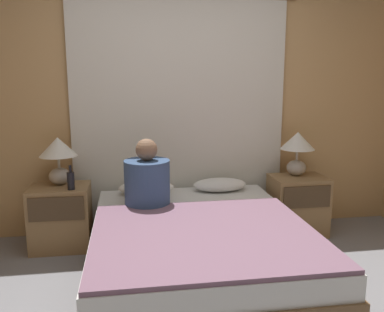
# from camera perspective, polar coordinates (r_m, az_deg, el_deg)

# --- Properties ---
(wall_back) EXTENTS (4.64, 0.06, 2.50)m
(wall_back) POSITION_cam_1_polar(r_m,az_deg,el_deg) (4.01, -1.81, 7.11)
(wall_back) COLOR tan
(wall_back) RESTS_ON ground_plane
(curtain_panel) EXTENTS (2.27, 0.02, 2.28)m
(curtain_panel) POSITION_cam_1_polar(r_m,az_deg,el_deg) (3.96, -1.69, 5.37)
(curtain_panel) COLOR silver
(curtain_panel) RESTS_ON ground_plane
(bed) EXTENTS (1.59, 1.99, 0.45)m
(bed) POSITION_cam_1_polar(r_m,az_deg,el_deg) (3.18, 0.86, -13.10)
(bed) COLOR brown
(bed) RESTS_ON ground_plane
(nightstand_left) EXTENTS (0.52, 0.41, 0.57)m
(nightstand_left) POSITION_cam_1_polar(r_m,az_deg,el_deg) (3.87, -17.92, -8.15)
(nightstand_left) COLOR #937047
(nightstand_left) RESTS_ON ground_plane
(nightstand_right) EXTENTS (0.52, 0.41, 0.57)m
(nightstand_right) POSITION_cam_1_polar(r_m,az_deg,el_deg) (4.15, 14.59, -6.67)
(nightstand_right) COLOR #937047
(nightstand_right) RESTS_ON ground_plane
(lamp_left) EXTENTS (0.33, 0.33, 0.43)m
(lamp_left) POSITION_cam_1_polar(r_m,az_deg,el_deg) (3.80, -18.26, 0.34)
(lamp_left) COLOR #B2A899
(lamp_left) RESTS_ON nightstand_left
(lamp_right) EXTENTS (0.33, 0.33, 0.43)m
(lamp_right) POSITION_cam_1_polar(r_m,az_deg,el_deg) (4.08, 14.58, 1.26)
(lamp_right) COLOR #B2A899
(lamp_right) RESTS_ON nightstand_right
(pillow_left) EXTENTS (0.51, 0.28, 0.12)m
(pillow_left) POSITION_cam_1_polar(r_m,az_deg,el_deg) (3.82, -6.43, -4.44)
(pillow_left) COLOR white
(pillow_left) RESTS_ON bed
(pillow_right) EXTENTS (0.51, 0.28, 0.12)m
(pillow_right) POSITION_cam_1_polar(r_m,az_deg,el_deg) (3.91, 3.92, -4.03)
(pillow_right) COLOR white
(pillow_right) RESTS_ON bed
(blanket_on_bed) EXTENTS (1.53, 1.38, 0.03)m
(blanket_on_bed) POSITION_cam_1_polar(r_m,az_deg,el_deg) (2.84, 1.83, -10.88)
(blanket_on_bed) COLOR slate
(blanket_on_bed) RESTS_ON bed
(person_left_in_bed) EXTENTS (0.38, 0.38, 0.58)m
(person_left_in_bed) POSITION_cam_1_polar(r_m,az_deg,el_deg) (3.42, -6.31, -3.40)
(person_left_in_bed) COLOR #38517A
(person_left_in_bed) RESTS_ON bed
(beer_bottle_on_left_stand) EXTENTS (0.06, 0.06, 0.21)m
(beer_bottle_on_left_stand) POSITION_cam_1_polar(r_m,az_deg,el_deg) (3.64, -16.65, -3.28)
(beer_bottle_on_left_stand) COLOR black
(beer_bottle_on_left_stand) RESTS_ON nightstand_left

